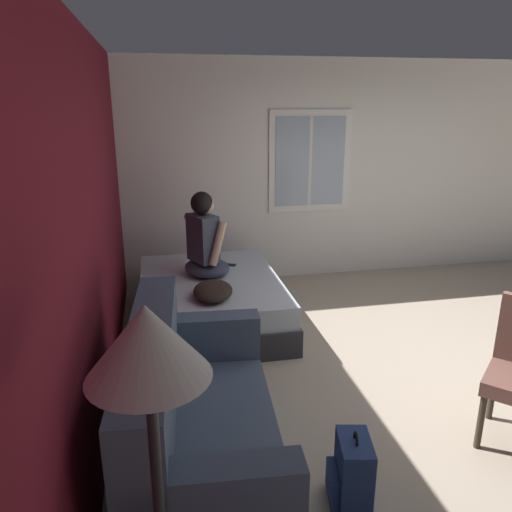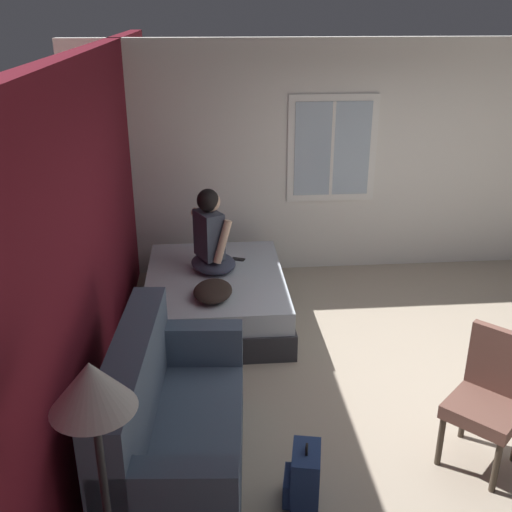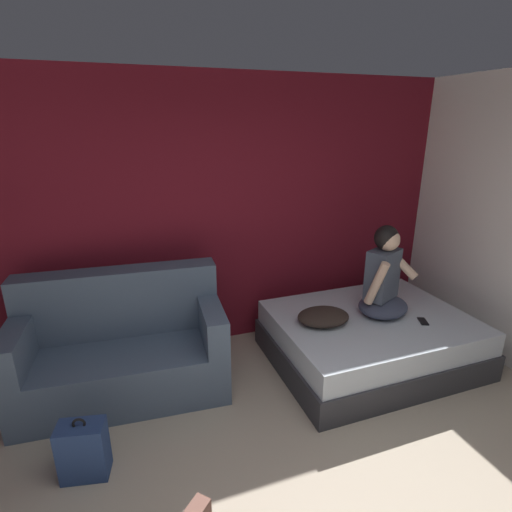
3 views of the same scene
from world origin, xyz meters
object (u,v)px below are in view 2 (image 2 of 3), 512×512
at_px(bed, 216,297).
at_px(throw_pillow, 213,291).
at_px(couch, 170,429).
at_px(person_seated, 211,238).
at_px(side_chair, 490,395).
at_px(backpack, 304,477).
at_px(cell_phone, 238,259).
at_px(floor_lamp, 95,419).

bearing_deg(bed, throw_pillow, 176.63).
height_order(couch, throw_pillow, couch).
bearing_deg(person_seated, bed, -166.76).
relative_size(couch, person_seated, 2.01).
height_order(couch, side_chair, couch).
distance_m(couch, throw_pillow, 1.80).
distance_m(person_seated, backpack, 2.82).
height_order(side_chair, backpack, side_chair).
height_order(cell_phone, floor_lamp, floor_lamp).
height_order(side_chair, floor_lamp, floor_lamp).
bearing_deg(backpack, couch, 70.74).
distance_m(throw_pillow, floor_lamp, 3.14).
distance_m(couch, cell_phone, 2.73).
relative_size(backpack, cell_phone, 3.18).
height_order(couch, person_seated, person_seated).
bearing_deg(bed, side_chair, -141.09).
relative_size(side_chair, backpack, 2.14).
xyz_separation_m(bed, backpack, (-2.58, -0.51, -0.04)).
height_order(bed, cell_phone, cell_phone).
relative_size(backpack, floor_lamp, 0.27).
bearing_deg(side_chair, throw_pillow, 46.65).
height_order(couch, floor_lamp, floor_lamp).
relative_size(person_seated, backpack, 1.91).
height_order(person_seated, cell_phone, person_seated).
bearing_deg(throw_pillow, side_chair, -133.35).
bearing_deg(cell_phone, person_seated, 156.32).
bearing_deg(bed, person_seated, 13.24).
relative_size(couch, side_chair, 1.79).
bearing_deg(throw_pillow, couch, 169.49).
distance_m(bed, person_seated, 0.61).
bearing_deg(floor_lamp, cell_phone, -11.79).
bearing_deg(side_chair, couch, 89.88).
distance_m(backpack, cell_phone, 2.98).
relative_size(person_seated, floor_lamp, 0.51).
distance_m(side_chair, backpack, 1.41).
relative_size(backpack, throw_pillow, 0.95).
height_order(bed, person_seated, person_seated).
distance_m(side_chair, throw_pillow, 2.57).
distance_m(person_seated, throw_pillow, 0.69).
distance_m(person_seated, floor_lamp, 3.69).
distance_m(person_seated, cell_phone, 0.52).
bearing_deg(couch, backpack, -109.26).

